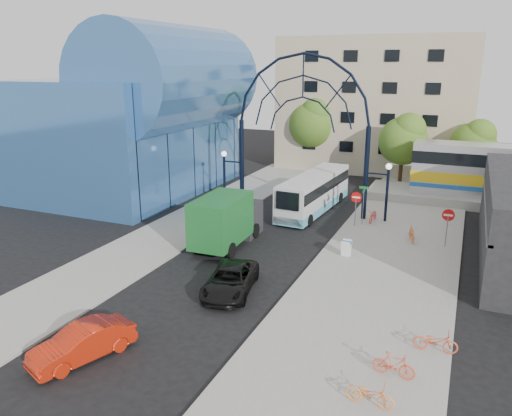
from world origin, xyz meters
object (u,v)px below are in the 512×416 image
at_px(bike_near_a, 373,215).
at_px(bike_far_b, 394,365).
at_px(green_truck, 227,220).
at_px(tree_north_a, 404,138).
at_px(street_name_sign, 364,197).
at_px(bike_far_c, 370,394).
at_px(do_not_enter_sign, 448,219).
at_px(black_suv, 230,280).
at_px(sandwich_board, 346,246).
at_px(red_sedan, 82,343).
at_px(stop_sign, 356,200).
at_px(city_bus, 314,192).
at_px(tree_north_c, 474,143).
at_px(bike_near_b, 412,233).
at_px(gateway_arch, 302,102).
at_px(bike_far_a, 436,341).
at_px(tree_north_b, 314,122).

distance_m(bike_near_a, bike_far_b, 19.19).
height_order(bike_near_a, bike_far_b, bike_far_b).
bearing_deg(green_truck, tree_north_a, 66.65).
xyz_separation_m(street_name_sign, bike_near_a, (0.61, 0.91, -1.54)).
bearing_deg(tree_north_a, street_name_sign, -93.96).
bearing_deg(bike_far_c, green_truck, 45.75).
bearing_deg(do_not_enter_sign, black_suv, -131.49).
bearing_deg(bike_far_b, sandwich_board, 26.22).
xyz_separation_m(black_suv, bike_near_a, (4.54, 14.52, -0.08)).
height_order(green_truck, bike_far_b, green_truck).
xyz_separation_m(tree_north_a, red_sedan, (-7.59, -34.61, -3.92)).
height_order(do_not_enter_sign, tree_north_a, tree_north_a).
bearing_deg(green_truck, street_name_sign, 43.72).
bearing_deg(red_sedan, bike_near_a, 92.88).
xyz_separation_m(green_truck, black_suv, (3.26, -6.25, -1.02)).
relative_size(black_suv, red_sedan, 1.15).
relative_size(stop_sign, black_suv, 0.52).
xyz_separation_m(city_bus, black_suv, (0.40, -15.93, -0.85)).
bearing_deg(bike_far_c, black_suv, 56.13).
relative_size(tree_north_a, tree_north_c, 1.08).
bearing_deg(bike_near_b, do_not_enter_sign, -22.14).
height_order(green_truck, bike_near_a, green_truck).
bearing_deg(bike_far_b, city_bus, 29.06).
bearing_deg(street_name_sign, bike_far_c, -77.62).
distance_m(gateway_arch, bike_far_c, 24.59).
height_order(street_name_sign, bike_far_a, street_name_sign).
bearing_deg(black_suv, stop_sign, 63.32).
bearing_deg(bike_far_c, bike_far_b, -11.32).
relative_size(sandwich_board, tree_north_a, 0.14).
xyz_separation_m(bike_far_b, bike_far_c, (-0.51, -1.99, -0.04)).
height_order(city_bus, green_truck, green_truck).
bearing_deg(sandwich_board, stop_sign, 97.57).
height_order(city_bus, bike_far_b, city_bus).
height_order(do_not_enter_sign, sandwich_board, do_not_enter_sign).
bearing_deg(sandwich_board, bike_near_b, 52.25).
height_order(city_bus, bike_near_a, city_bus).
distance_m(tree_north_a, bike_far_b, 31.63).
height_order(gateway_arch, city_bus, gateway_arch).
bearing_deg(do_not_enter_sign, sandwich_board, -143.32).
distance_m(bike_far_b, bike_far_c, 2.06).
bearing_deg(red_sedan, stop_sign, 94.16).
distance_m(tree_north_c, green_truck, 26.84).
xyz_separation_m(red_sedan, bike_near_b, (10.37, 18.92, -0.04)).
bearing_deg(green_truck, tree_north_c, 56.19).
bearing_deg(tree_north_c, bike_near_a, -113.66).
distance_m(tree_north_a, tree_north_b, 10.79).
height_order(tree_north_b, bike_far_b, tree_north_b).
height_order(bike_near_b, bike_far_b, bike_near_b).
height_order(stop_sign, green_truck, green_truck).
relative_size(city_bus, bike_near_a, 5.99).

